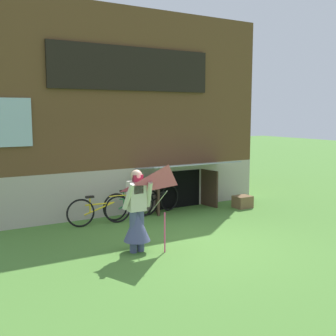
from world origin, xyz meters
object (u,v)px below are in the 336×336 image
object	(u,v)px
bicycle_yellow	(99,210)
wooden_crate	(243,202)
person	(137,218)
bicycle_black	(157,200)
bicycle_green	(132,204)
kite	(169,188)

from	to	relation	value
bicycle_yellow	wooden_crate	bearing A→B (deg)	0.61
bicycle_yellow	wooden_crate	xyz separation A→B (m)	(4.20, -0.31, -0.19)
person	wooden_crate	world-z (taller)	person
bicycle_black	bicycle_yellow	world-z (taller)	bicycle_black
bicycle_black	bicycle_green	bearing A→B (deg)	170.62
kite	bicycle_yellow	size ratio (longest dim) A/B	1.02
kite	wooden_crate	distance (m)	4.79
wooden_crate	person	bearing A→B (deg)	-155.91
bicycle_green	bicycle_yellow	xyz separation A→B (m)	(-0.97, -0.21, -0.01)
kite	bicycle_yellow	bearing A→B (deg)	95.64
kite	bicycle_yellow	xyz separation A→B (m)	(-0.28, 2.81, -0.96)
wooden_crate	kite	bearing A→B (deg)	-147.58
bicycle_yellow	wooden_crate	world-z (taller)	bicycle_yellow
bicycle_black	wooden_crate	size ratio (longest dim) A/B	3.40
bicycle_green	bicycle_yellow	bearing A→B (deg)	-172.96
kite	wooden_crate	world-z (taller)	kite
bicycle_green	wooden_crate	bearing A→B (deg)	-14.32
person	bicycle_green	xyz separation A→B (m)	(1.06, 2.44, -0.31)
person	kite	xyz separation A→B (m)	(0.37, -0.57, 0.64)
bicycle_black	bicycle_yellow	size ratio (longest dim) A/B	1.03
kite	wooden_crate	bearing A→B (deg)	32.42
kite	wooden_crate	xyz separation A→B (m)	(3.92, 2.49, -1.15)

